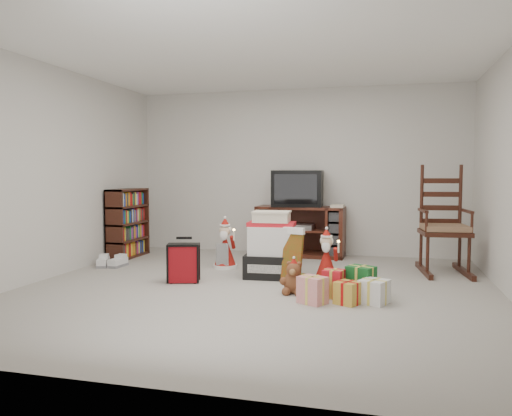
% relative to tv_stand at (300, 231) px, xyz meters
% --- Properties ---
extents(room, '(5.01, 5.01, 2.51)m').
position_rel_tv_stand_xyz_m(room, '(-0.10, -2.24, 0.88)').
color(room, '#A7A299').
rests_on(room, ground).
extents(tv_stand, '(1.31, 0.50, 0.74)m').
position_rel_tv_stand_xyz_m(tv_stand, '(0.00, 0.00, 0.00)').
color(tv_stand, '#491B15').
rests_on(tv_stand, floor).
extents(bookshelf, '(0.27, 0.82, 1.00)m').
position_rel_tv_stand_xyz_m(bookshelf, '(-2.43, -0.72, 0.11)').
color(bookshelf, '#3C1710').
rests_on(bookshelf, floor).
extents(rocking_chair, '(0.66, 0.98, 1.39)m').
position_rel_tv_stand_xyz_m(rocking_chair, '(1.92, -0.76, 0.10)').
color(rocking_chair, '#3C1710').
rests_on(rocking_chair, floor).
extents(gift_pile, '(0.64, 0.48, 0.77)m').
position_rel_tv_stand_xyz_m(gift_pile, '(-0.08, -1.58, -0.03)').
color(gift_pile, black).
rests_on(gift_pile, floor).
extents(red_suitcase, '(0.37, 0.26, 0.51)m').
position_rel_tv_stand_xyz_m(red_suitcase, '(-0.98, -2.11, -0.15)').
color(red_suitcase, maroon).
rests_on(red_suitcase, floor).
extents(stocking, '(0.32, 0.20, 0.63)m').
position_rel_tv_stand_xyz_m(stocking, '(0.21, -1.79, -0.06)').
color(stocking, '#0B6619').
rests_on(stocking, floor).
extents(teddy_bear, '(0.22, 0.20, 0.33)m').
position_rel_tv_stand_xyz_m(teddy_bear, '(0.32, -2.31, -0.23)').
color(teddy_bear, brown).
rests_on(teddy_bear, floor).
extents(santa_figurine, '(0.30, 0.28, 0.61)m').
position_rel_tv_stand_xyz_m(santa_figurine, '(0.57, -1.64, -0.14)').
color(santa_figurine, maroon).
rests_on(santa_figurine, floor).
extents(mrs_claus_figurine, '(0.32, 0.30, 0.66)m').
position_rel_tv_stand_xyz_m(mrs_claus_figurine, '(-0.80, -1.16, -0.12)').
color(mrs_claus_figurine, maroon).
rests_on(mrs_claus_figurine, floor).
extents(sneaker_pair, '(0.39, 0.34, 0.11)m').
position_rel_tv_stand_xyz_m(sneaker_pair, '(-2.28, -1.47, -0.32)').
color(sneaker_pair, silver).
rests_on(sneaker_pair, floor).
extents(gift_cluster, '(0.69, 0.79, 0.24)m').
position_rel_tv_stand_xyz_m(gift_cluster, '(0.89, -2.48, -0.25)').
color(gift_cluster, red).
rests_on(gift_cluster, floor).
extents(crt_television, '(0.75, 0.56, 0.53)m').
position_rel_tv_stand_xyz_m(crt_television, '(-0.05, 0.00, 0.63)').
color(crt_television, black).
rests_on(crt_television, tv_stand).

